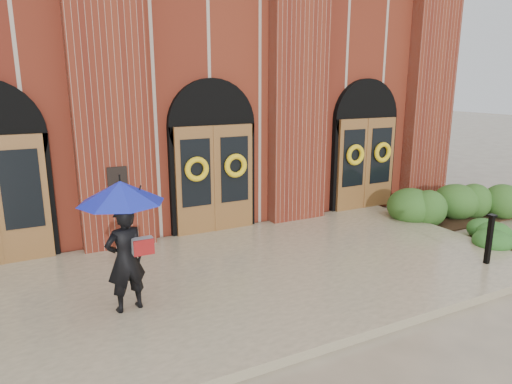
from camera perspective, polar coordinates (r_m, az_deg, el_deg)
ground at (r=8.77m, az=1.87°, el=-10.71°), size 90.00×90.00×0.00m
landing at (r=8.86m, az=1.40°, el=-9.92°), size 10.00×5.30×0.15m
church_building at (r=16.24m, az=-13.65°, el=12.87°), size 16.20×12.53×7.00m
man_with_umbrella at (r=7.10m, az=-16.29°, el=-3.54°), size 1.48×1.48×2.05m
metal_post at (r=9.95m, az=27.16°, el=-5.14°), size 0.14×0.14×0.99m
hedge_wall_right at (r=13.36m, az=23.39°, el=-1.26°), size 3.43×1.37×0.88m
hedge_front_right at (r=11.49m, az=27.03°, el=-5.06°), size 1.28×1.10×0.45m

